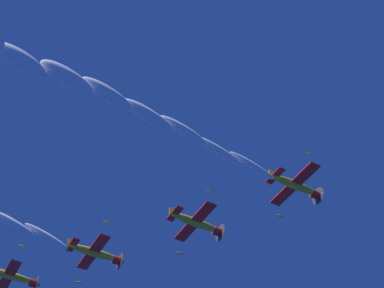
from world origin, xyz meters
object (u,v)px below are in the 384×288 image
airplane_left_wingman (197,223)px  airplane_slot_tail (12,276)px  airplane_lead (297,186)px  airplane_right_wingman (96,253)px

airplane_left_wingman → airplane_slot_tail: size_ratio=1.02×
airplane_lead → airplane_right_wingman: 27.49m
airplane_lead → airplane_slot_tail: size_ratio=1.02×
airplane_lead → airplane_right_wingman: airplane_lead is taller
airplane_left_wingman → airplane_slot_tail: bearing=146.2°
airplane_left_wingman → airplane_right_wingman: (-11.78, 7.82, 0.46)m
airplane_right_wingman → airplane_left_wingman: bearing=-33.6°
airplane_lead → airplane_right_wingman: bearing=146.0°
airplane_right_wingman → airplane_lead: bearing=-34.0°
airplane_lead → airplane_left_wingman: size_ratio=1.00×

